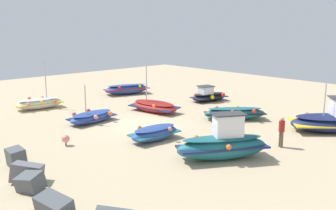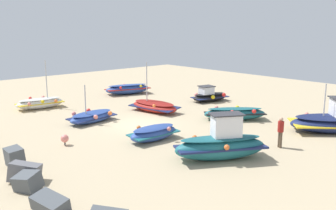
% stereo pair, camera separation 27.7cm
% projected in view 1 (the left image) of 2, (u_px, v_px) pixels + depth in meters
% --- Properties ---
extents(ground_plane, '(52.52, 52.52, 0.00)m').
position_uv_depth(ground_plane, '(138.00, 125.00, 25.45)').
color(ground_plane, tan).
extents(fishing_boat_0, '(1.64, 3.16, 0.87)m').
position_uv_depth(fishing_boat_0, '(155.00, 133.00, 21.94)').
color(fishing_boat_0, '#2D4C9E').
rests_on(fishing_boat_0, ground_plane).
extents(fishing_boat_1, '(3.62, 4.73, 2.33)m').
position_uv_depth(fishing_boat_1, '(223.00, 144.00, 18.87)').
color(fishing_boat_1, '#1E6670').
rests_on(fishing_boat_1, ground_plane).
extents(fishing_boat_2, '(1.97, 3.76, 3.76)m').
position_uv_depth(fishing_boat_2, '(39.00, 103.00, 30.01)').
color(fishing_boat_2, white).
rests_on(fishing_boat_2, ground_plane).
extents(fishing_boat_3, '(1.88, 3.61, 2.64)m').
position_uv_depth(fishing_boat_3, '(92.00, 117.00, 25.92)').
color(fishing_boat_3, '#2D4C9E').
rests_on(fishing_boat_3, ground_plane).
extents(fishing_boat_4, '(2.88, 4.51, 1.03)m').
position_uv_depth(fishing_boat_4, '(127.00, 89.00, 36.13)').
color(fishing_boat_4, '#2D4C9E').
rests_on(fishing_boat_4, ground_plane).
extents(fishing_boat_5, '(4.91, 4.99, 3.02)m').
position_uv_depth(fishing_boat_5, '(333.00, 121.00, 23.69)').
color(fishing_boat_5, navy).
rests_on(fishing_boat_5, ground_plane).
extents(fishing_boat_6, '(4.29, 2.21, 3.79)m').
position_uv_depth(fishing_boat_6, '(154.00, 106.00, 29.00)').
color(fishing_boat_6, maroon).
rests_on(fishing_boat_6, ground_plane).
extents(fishing_boat_7, '(3.77, 4.22, 0.95)m').
position_uv_depth(fishing_boat_7, '(235.00, 113.00, 26.64)').
color(fishing_boat_7, '#1E6670').
rests_on(fishing_boat_7, ground_plane).
extents(fishing_boat_8, '(2.26, 3.46, 1.36)m').
position_uv_depth(fishing_boat_8, '(209.00, 96.00, 32.87)').
color(fishing_boat_8, black).
rests_on(fishing_boat_8, ground_plane).
extents(person_walking, '(0.32, 0.32, 1.67)m').
position_uv_depth(person_walking, '(282.00, 130.00, 20.64)').
color(person_walking, brown).
rests_on(person_walking, ground_plane).
extents(mooring_buoy_0, '(0.44, 0.44, 0.60)m').
position_uv_depth(mooring_buoy_0, '(66.00, 139.00, 21.04)').
color(mooring_buoy_0, '#3F3F42').
rests_on(mooring_buoy_0, ground_plane).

